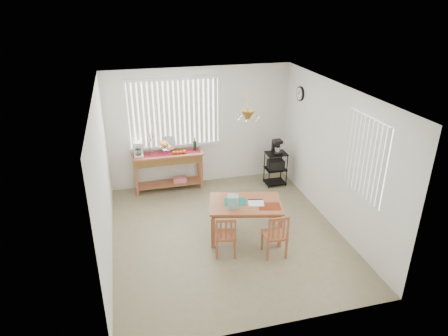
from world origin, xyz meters
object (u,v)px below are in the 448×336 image
object	(u,v)px
wire_cart	(276,166)
chair_left	(226,236)
cart_items	(277,147)
sideboard	(168,163)
dining_table	(245,207)
chair_right	(275,235)

from	to	relation	value
wire_cart	chair_left	xyz separation A→B (m)	(-1.74, -2.26, -0.09)
cart_items	chair_left	size ratio (longest dim) A/B	0.42
sideboard	dining_table	size ratio (longest dim) A/B	1.07
chair_left	wire_cart	bearing A→B (deg)	52.53
wire_cart	cart_items	bearing A→B (deg)	90.00
chair_left	dining_table	bearing A→B (deg)	44.22
dining_table	wire_cart	bearing A→B (deg)	55.01
sideboard	chair_left	bearing A→B (deg)	-77.15
chair_right	wire_cart	bearing A→B (deg)	68.86
wire_cart	cart_items	world-z (taller)	cart_items
wire_cart	dining_table	size ratio (longest dim) A/B	0.55
dining_table	chair_right	size ratio (longest dim) A/B	1.75
sideboard	cart_items	bearing A→B (deg)	-8.41
cart_items	dining_table	distance (m)	2.23
cart_items	chair_left	world-z (taller)	cart_items
wire_cart	chair_left	world-z (taller)	wire_cart
wire_cart	chair_left	size ratio (longest dim) A/B	1.02
sideboard	chair_right	size ratio (longest dim) A/B	1.88
sideboard	chair_left	size ratio (longest dim) A/B	2.00
sideboard	wire_cart	bearing A→B (deg)	-8.60
cart_items	chair_left	distance (m)	2.91
cart_items	dining_table	bearing A→B (deg)	-124.87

